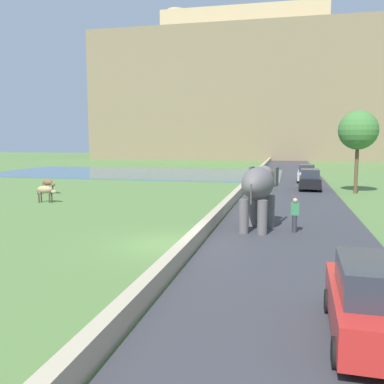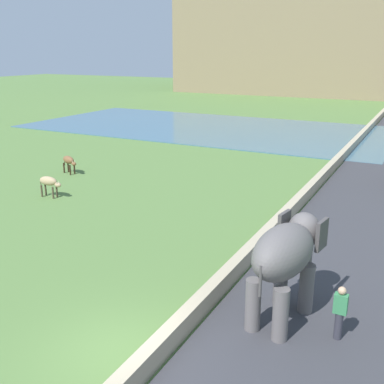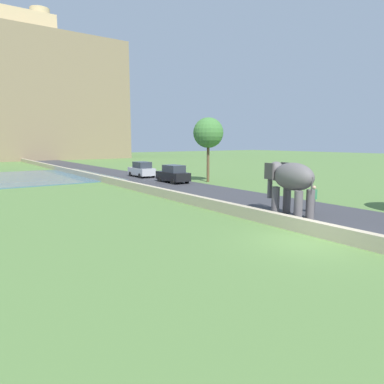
{
  "view_description": "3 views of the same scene",
  "coord_description": "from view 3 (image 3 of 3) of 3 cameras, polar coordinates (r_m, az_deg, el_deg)",
  "views": [
    {
      "loc": [
        4.75,
        -16.12,
        4.24
      ],
      "look_at": [
        -0.52,
        7.03,
        1.28
      ],
      "focal_mm": 39.49,
      "sensor_mm": 36.0,
      "label": 1
    },
    {
      "loc": [
        6.61,
        -8.3,
        7.63
      ],
      "look_at": [
        -2.26,
        8.74,
        1.7
      ],
      "focal_mm": 43.16,
      "sensor_mm": 36.0,
      "label": 2
    },
    {
      "loc": [
        -11.8,
        -8.4,
        4.12
      ],
      "look_at": [
        -2.02,
        5.17,
        1.65
      ],
      "focal_mm": 32.18,
      "sensor_mm": 36.0,
      "label": 3
    }
  ],
  "objects": [
    {
      "name": "tree_mid",
      "position": [
        35.07,
        2.71,
        9.74
      ],
      "size": [
        3.04,
        3.04,
        6.5
      ],
      "color": "brown",
      "rests_on": "ground"
    },
    {
      "name": "car_black",
      "position": [
        34.23,
        -3.15,
        2.99
      ],
      "size": [
        1.87,
        4.04,
        1.8
      ],
      "color": "black",
      "rests_on": "ground"
    },
    {
      "name": "person_beside_elephant",
      "position": [
        20.77,
        19.48,
        -1.08
      ],
      "size": [
        0.36,
        0.22,
        1.63
      ],
      "color": "#33333D",
      "rests_on": "ground"
    },
    {
      "name": "road_surface",
      "position": [
        33.24,
        -5.14,
        1.3
      ],
      "size": [
        7.0,
        120.0,
        0.06
      ],
      "primitive_type": "cube",
      "color": "#38383D",
      "rests_on": "ground"
    },
    {
      "name": "ground_plane",
      "position": [
        15.05,
        18.21,
        -7.91
      ],
      "size": [
        220.0,
        220.0,
        0.0
      ],
      "primitive_type": "plane",
      "color": "#567A3D"
    },
    {
      "name": "car_silver",
      "position": [
        40.0,
        -8.35,
        3.7
      ],
      "size": [
        1.93,
        4.07,
        1.8
      ],
      "color": "#B7B7BC",
      "rests_on": "ground"
    },
    {
      "name": "barrier_wall",
      "position": [
        29.67,
        -9.5,
        0.94
      ],
      "size": [
        0.4,
        110.0,
        0.65
      ],
      "primitive_type": "cube",
      "color": "tan",
      "rests_on": "ground"
    },
    {
      "name": "elephant",
      "position": [
        19.51,
        15.98,
        1.95
      ],
      "size": [
        1.79,
        3.56,
        2.99
      ],
      "color": "#605B5B",
      "rests_on": "ground"
    }
  ]
}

